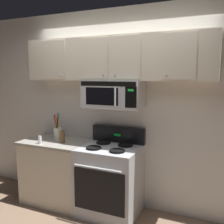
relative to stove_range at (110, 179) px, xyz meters
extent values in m
cube|color=silver|center=(0.00, 0.37, 0.88)|extent=(5.20, 0.10, 2.70)
cube|color=#B7BABF|center=(0.00, 0.00, -0.02)|extent=(0.76, 0.64, 0.90)
cube|color=black|center=(0.00, -0.33, -0.03)|extent=(0.67, 0.01, 0.52)
cylinder|color=#B7BABF|center=(0.00, -0.36, 0.27)|extent=(0.61, 0.03, 0.03)
cube|color=black|center=(0.00, 0.28, 0.54)|extent=(0.76, 0.07, 0.22)
cube|color=#19D83F|center=(0.00, 0.24, 0.54)|extent=(0.10, 0.00, 0.04)
cylinder|color=black|center=(-0.16, -0.14, 0.44)|extent=(0.19, 0.19, 0.02)
cylinder|color=black|center=(0.16, -0.14, 0.44)|extent=(0.19, 0.19, 0.02)
cylinder|color=black|center=(-0.16, 0.14, 0.44)|extent=(0.19, 0.19, 0.02)
cylinder|color=black|center=(0.16, 0.14, 0.44)|extent=(0.19, 0.19, 0.02)
cube|color=#B7BABF|center=(0.00, 0.12, 1.11)|extent=(0.76, 0.39, 0.35)
cube|color=black|center=(0.00, -0.08, 1.25)|extent=(0.73, 0.01, 0.06)
cube|color=#B7BABF|center=(-0.07, -0.08, 1.09)|extent=(0.49, 0.01, 0.25)
cube|color=black|center=(-0.08, -0.08, 1.09)|extent=(0.44, 0.01, 0.22)
cube|color=black|center=(0.30, -0.08, 1.09)|extent=(0.14, 0.01, 0.25)
cube|color=#19D83F|center=(0.30, -0.08, 1.18)|extent=(0.07, 0.00, 0.03)
cylinder|color=#B7BABF|center=(0.11, -0.10, 1.09)|extent=(0.02, 0.02, 0.23)
cube|color=beige|center=(0.00, 0.15, 1.56)|extent=(2.50, 0.33, 0.55)
cube|color=beige|center=(-0.83, -0.02, 1.56)|extent=(0.38, 0.01, 0.51)
sphere|color=#B7BABF|center=(-0.70, -0.03, 1.35)|extent=(0.03, 0.03, 0.03)
cube|color=beige|center=(-0.21, -0.02, 1.56)|extent=(0.38, 0.01, 0.51)
sphere|color=#B7BABF|center=(-0.08, -0.03, 1.35)|extent=(0.03, 0.03, 0.03)
cube|color=beige|center=(0.21, -0.02, 1.56)|extent=(0.38, 0.01, 0.51)
sphere|color=#B7BABF|center=(0.08, -0.03, 1.35)|extent=(0.03, 0.03, 0.03)
cube|color=beige|center=(0.83, -0.02, 1.56)|extent=(0.38, 0.01, 0.51)
sphere|color=#B7BABF|center=(0.70, -0.03, 1.35)|extent=(0.03, 0.03, 0.03)
cube|color=beige|center=(-0.84, 0.01, -0.04)|extent=(0.90, 0.62, 0.86)
cube|color=#9E998E|center=(-0.84, 0.01, 0.41)|extent=(0.93, 0.65, 0.03)
cylinder|color=beige|center=(-0.86, 0.07, 0.52)|extent=(0.11, 0.11, 0.17)
cylinder|color=#A87A47|center=(-0.86, 0.05, 0.68)|extent=(0.03, 0.09, 0.31)
cylinder|color=black|center=(-0.86, 0.07, 0.67)|extent=(0.03, 0.05, 0.28)
cylinder|color=black|center=(-0.86, 0.08, 0.68)|extent=(0.01, 0.05, 0.30)
cylinder|color=red|center=(-0.89, 0.07, 0.65)|extent=(0.06, 0.02, 0.26)
cylinder|color=silver|center=(-0.87, 0.09, 0.66)|extent=(0.09, 0.02, 0.27)
cylinder|color=tan|center=(-0.84, 0.07, 0.64)|extent=(0.04, 0.05, 0.23)
cylinder|color=olive|center=(-0.86, 0.08, 0.66)|extent=(0.07, 0.03, 0.28)
cylinder|color=teal|center=(-0.85, 0.08, 0.67)|extent=(0.05, 0.04, 0.29)
cylinder|color=white|center=(-0.95, -0.21, 0.48)|extent=(0.05, 0.05, 0.09)
cylinder|color=#B7BABF|center=(-0.95, -0.21, 0.53)|extent=(0.05, 0.05, 0.02)
cylinder|color=brown|center=(-0.68, -0.06, 0.52)|extent=(0.06, 0.06, 0.17)
camera|label=1|loc=(1.32, -2.91, 1.35)|focal=41.18mm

